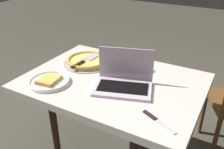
{
  "coord_description": "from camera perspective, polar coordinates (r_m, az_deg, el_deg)",
  "views": [
    {
      "loc": [
        0.68,
        -1.23,
        1.51
      ],
      "look_at": [
        0.02,
        -0.06,
        0.81
      ],
      "focal_mm": 39.18,
      "sensor_mm": 36.0,
      "label": 1
    }
  ],
  "objects": [
    {
      "name": "dining_table",
      "position": [
        1.64,
        0.26,
        -3.29
      ],
      "size": [
        1.14,
        0.83,
        0.74
      ],
      "color": "beige",
      "rests_on": "ground_plane"
    },
    {
      "name": "laptop",
      "position": [
        1.5,
        2.79,
        -1.34
      ],
      "size": [
        0.4,
        0.33,
        0.23
      ],
      "color": "#C3B0C5",
      "rests_on": "dining_table"
    },
    {
      "name": "pizza_plate",
      "position": [
        1.61,
        -14.41,
        -1.52
      ],
      "size": [
        0.27,
        0.27,
        0.04
      ],
      "color": "silver",
      "rests_on": "dining_table"
    },
    {
      "name": "pizza_tray",
      "position": [
        1.83,
        -5.81,
        3.2
      ],
      "size": [
        0.35,
        0.35,
        0.04
      ],
      "color": "#999AA7",
      "rests_on": "dining_table"
    },
    {
      "name": "table_knife",
      "position": [
        1.27,
        10.12,
        -10.26
      ],
      "size": [
        0.2,
        0.11,
        0.01
      ],
      "color": "#C0B6C1",
      "rests_on": "dining_table"
    },
    {
      "name": "drink_cup",
      "position": [
        1.72,
        6.63,
        2.22
      ],
      "size": [
        0.07,
        0.07,
        0.08
      ],
      "color": "silver",
      "rests_on": "dining_table"
    }
  ]
}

